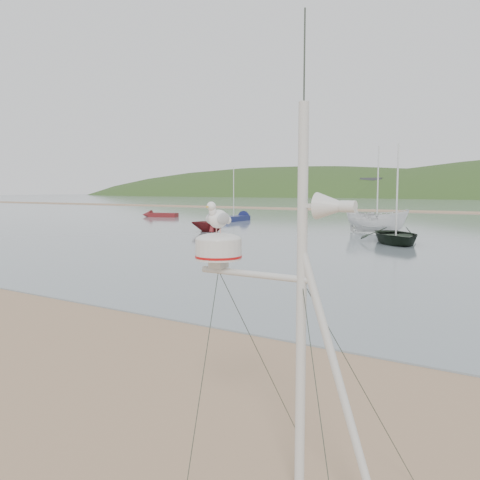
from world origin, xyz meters
The scene contains 7 objects.
ground centered at (0.00, 0.00, 0.00)m, with size 560.00×560.00×0.00m, color #917053.
mast_rig centered at (4.14, -0.86, 1.18)m, with size 2.17×2.32×4.90m.
boat_dark centered at (-2.21, 24.43, 2.44)m, with size 3.43×1.00×4.81m, color black.
boat_red centered at (-16.55, 25.47, 1.48)m, with size 2.48×1.51×2.87m, color maroon.
boat_white centered at (-5.52, 30.99, 2.34)m, with size 1.73×1.78×4.61m, color silver.
sailboat_blue_near centered at (-22.40, 38.63, 0.30)m, with size 1.89×6.02×5.93m.
dinghy_red_far centered at (-34.22, 38.71, 0.29)m, with size 4.60×2.20×1.09m.
Camera 1 is at (6.40, -5.26, 3.20)m, focal length 38.00 mm.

